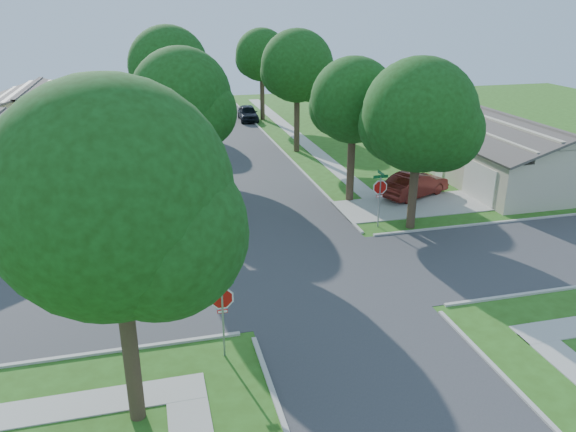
# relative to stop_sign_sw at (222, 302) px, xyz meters

# --- Properties ---
(ground) EXTENTS (100.00, 100.00, 0.00)m
(ground) POSITION_rel_stop_sign_sw_xyz_m (4.70, 4.70, -2.03)
(ground) COLOR #2D5517
(ground) RESTS_ON ground
(road_ns) EXTENTS (7.00, 100.00, 0.02)m
(road_ns) POSITION_rel_stop_sign_sw_xyz_m (4.70, 4.70, -2.03)
(road_ns) COLOR #333335
(road_ns) RESTS_ON ground
(sidewalk_ne) EXTENTS (1.20, 40.00, 0.04)m
(sidewalk_ne) POSITION_rel_stop_sign_sw_xyz_m (10.80, 30.70, -2.01)
(sidewalk_ne) COLOR #9E9B91
(sidewalk_ne) RESTS_ON ground
(sidewalk_nw) EXTENTS (1.20, 40.00, 0.04)m
(sidewalk_nw) POSITION_rel_stop_sign_sw_xyz_m (-1.40, 30.70, -2.01)
(sidewalk_nw) COLOR #9E9B91
(sidewalk_nw) RESTS_ON ground
(driveway) EXTENTS (8.80, 3.60, 0.05)m
(driveway) POSITION_rel_stop_sign_sw_xyz_m (12.60, 11.80, -2.01)
(driveway) COLOR #9E9B91
(driveway) RESTS_ON ground
(stop_sign_sw) EXTENTS (1.05, 0.80, 2.98)m
(stop_sign_sw) POSITION_rel_stop_sign_sw_xyz_m (0.00, 0.00, 0.00)
(stop_sign_sw) COLOR gray
(stop_sign_sw) RESTS_ON ground
(stop_sign_ne) EXTENTS (1.05, 0.80, 2.98)m
(stop_sign_ne) POSITION_rel_stop_sign_sw_xyz_m (9.40, 9.40, 0.00)
(stop_sign_ne) COLOR gray
(stop_sign_ne) RESTS_ON ground
(tree_e_near) EXTENTS (4.97, 4.80, 8.28)m
(tree_e_near) POSITION_rel_stop_sign_sw_xyz_m (9.45, 13.71, 3.61)
(tree_e_near) COLOR #38281C
(tree_e_near) RESTS_ON ground
(tree_e_mid) EXTENTS (5.59, 5.40, 9.21)m
(tree_e_mid) POSITION_rel_stop_sign_sw_xyz_m (9.46, 25.71, 4.22)
(tree_e_mid) COLOR #38281C
(tree_e_mid) RESTS_ON ground
(tree_e_far) EXTENTS (5.17, 5.00, 8.72)m
(tree_e_far) POSITION_rel_stop_sign_sw_xyz_m (9.45, 38.71, 3.95)
(tree_e_far) COLOR #38281C
(tree_e_far) RESTS_ON ground
(tree_w_near) EXTENTS (5.38, 5.20, 8.97)m
(tree_w_near) POSITION_rel_stop_sign_sw_xyz_m (0.06, 13.71, 4.08)
(tree_w_near) COLOR #38281C
(tree_w_near) RESTS_ON ground
(tree_w_mid) EXTENTS (5.80, 5.60, 9.56)m
(tree_w_mid) POSITION_rel_stop_sign_sw_xyz_m (0.06, 25.71, 4.46)
(tree_w_mid) COLOR #38281C
(tree_w_mid) RESTS_ON ground
(tree_w_far) EXTENTS (4.76, 4.60, 8.04)m
(tree_w_far) POSITION_rel_stop_sign_sw_xyz_m (0.05, 38.71, 3.48)
(tree_w_far) COLOR #38281C
(tree_w_far) RESTS_ON ground
(tree_sw_corner) EXTENTS (6.21, 6.00, 9.55)m
(tree_sw_corner) POSITION_rel_stop_sign_sw_xyz_m (-2.74, -2.29, 4.23)
(tree_sw_corner) COLOR #38281C
(tree_sw_corner) RESTS_ON ground
(tree_ne_corner) EXTENTS (5.80, 5.60, 8.66)m
(tree_ne_corner) POSITION_rel_stop_sign_sw_xyz_m (11.06, 8.91, 3.56)
(tree_ne_corner) COLOR #38281C
(tree_ne_corner) RESTS_ON ground
(house_ne_near) EXTENTS (8.42, 13.60, 4.23)m
(house_ne_near) POSITION_rel_stop_sign_sw_xyz_m (20.69, 15.70, -0.51)
(house_ne_near) COLOR #B8AB91
(house_ne_near) RESTS_ON ground
(house_ne_far) EXTENTS (8.42, 13.60, 4.23)m
(house_ne_far) POSITION_rel_stop_sign_sw_xyz_m (20.69, 33.70, -0.51)
(house_ne_far) COLOR #B8AB91
(house_ne_far) RESTS_ON ground
(house_nw_far) EXTENTS (8.42, 13.60, 4.23)m
(house_nw_far) POSITION_rel_stop_sign_sw_xyz_m (-11.29, 36.70, -0.51)
(house_nw_far) COLOR #B8AB91
(house_nw_far) RESTS_ON ground
(car_driveway) EXTENTS (4.81, 3.33, 1.50)m
(car_driveway) POSITION_rel_stop_sign_sw_xyz_m (13.43, 13.40, -1.28)
(car_driveway) COLOR #531611
(car_driveway) RESTS_ON ground
(car_curb_east) EXTENTS (1.99, 4.44, 1.48)m
(car_curb_east) POSITION_rel_stop_sign_sw_xyz_m (7.90, 38.56, -1.29)
(car_curb_east) COLOR black
(car_curb_east) RESTS_ON ground
(car_curb_west) EXTENTS (2.44, 5.10, 1.43)m
(car_curb_west) POSITION_rel_stop_sign_sw_xyz_m (1.50, 45.77, -1.31)
(car_curb_west) COLOR black
(car_curb_west) RESTS_ON ground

